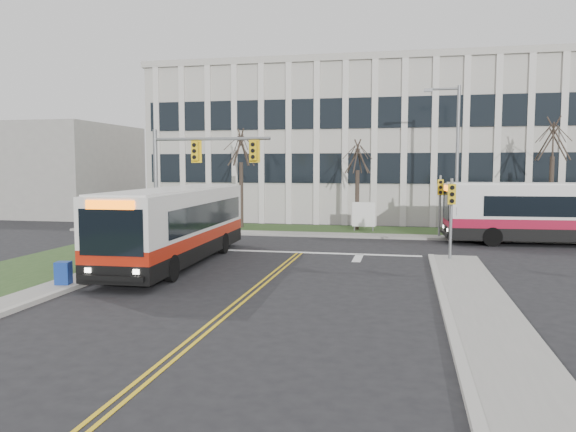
# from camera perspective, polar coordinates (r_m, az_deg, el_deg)

# --- Properties ---
(ground) EXTENTS (120.00, 120.00, 0.00)m
(ground) POSITION_cam_1_polar(r_m,az_deg,el_deg) (20.53, -2.98, -7.17)
(ground) COLOR black
(ground) RESTS_ON ground
(sidewalk_east) EXTENTS (2.00, 26.00, 0.14)m
(sidewalk_east) POSITION_cam_1_polar(r_m,az_deg,el_deg) (15.20, 20.67, -11.63)
(sidewalk_east) COLOR #9E9B93
(sidewalk_east) RESTS_ON ground
(sidewalk_cross) EXTENTS (44.00, 1.60, 0.14)m
(sidewalk_cross) POSITION_cam_1_polar(r_m,az_deg,el_deg) (34.85, 11.51, -2.08)
(sidewalk_cross) COLOR #9E9B93
(sidewalk_cross) RESTS_ON ground
(building_lawn) EXTENTS (44.00, 5.00, 0.12)m
(building_lawn) POSITION_cam_1_polar(r_m,az_deg,el_deg) (37.64, 11.53, -1.57)
(building_lawn) COLOR #29451D
(building_lawn) RESTS_ON ground
(office_building) EXTENTS (40.00, 16.00, 12.00)m
(office_building) POSITION_cam_1_polar(r_m,az_deg,el_deg) (49.42, 11.74, 6.89)
(office_building) COLOR #B5B2A7
(office_building) RESTS_ON ground
(building_annex) EXTENTS (12.00, 12.00, 8.00)m
(building_annex) POSITION_cam_1_polar(r_m,az_deg,el_deg) (55.05, -22.70, 4.33)
(building_annex) COLOR #9E9B93
(building_annex) RESTS_ON ground
(mast_arm_signal) EXTENTS (6.11, 0.38, 6.20)m
(mast_arm_signal) POSITION_cam_1_polar(r_m,az_deg,el_deg) (28.65, -10.27, 4.81)
(mast_arm_signal) COLOR slate
(mast_arm_signal) RESTS_ON ground
(signal_pole_near) EXTENTS (0.34, 0.39, 3.80)m
(signal_pole_near) POSITION_cam_1_polar(r_m,az_deg,el_deg) (26.43, 16.26, 0.86)
(signal_pole_near) COLOR slate
(signal_pole_near) RESTS_ON ground
(signal_pole_far) EXTENTS (0.34, 0.39, 3.80)m
(signal_pole_far) POSITION_cam_1_polar(r_m,az_deg,el_deg) (34.90, 15.20, 1.87)
(signal_pole_far) COLOR slate
(signal_pole_far) RESTS_ON ground
(streetlight) EXTENTS (2.15, 0.25, 9.20)m
(streetlight) POSITION_cam_1_polar(r_m,az_deg,el_deg) (35.72, 16.56, 6.23)
(streetlight) COLOR slate
(streetlight) RESTS_ON ground
(directory_sign) EXTENTS (1.50, 0.12, 2.00)m
(directory_sign) POSITION_cam_1_polar(r_m,az_deg,el_deg) (37.12, 7.70, 0.12)
(directory_sign) COLOR slate
(directory_sign) RESTS_ON ground
(tree_left) EXTENTS (1.80, 1.80, 7.70)m
(tree_left) POSITION_cam_1_polar(r_m,az_deg,el_deg) (39.03, -4.80, 6.77)
(tree_left) COLOR #42352B
(tree_left) RESTS_ON ground
(tree_mid) EXTENTS (1.80, 1.80, 6.82)m
(tree_mid) POSITION_cam_1_polar(r_m,az_deg,el_deg) (37.72, 7.08, 5.85)
(tree_mid) COLOR #42352B
(tree_mid) RESTS_ON ground
(tree_right) EXTENTS (1.80, 1.80, 8.25)m
(tree_right) POSITION_cam_1_polar(r_m,az_deg,el_deg) (38.45, 25.33, 6.92)
(tree_right) COLOR #42352B
(tree_right) RESTS_ON ground
(bus_main) EXTENTS (3.18, 12.50, 3.31)m
(bus_main) POSITION_cam_1_polar(r_m,az_deg,el_deg) (25.57, -11.19, -1.08)
(bus_main) COLOR silver
(bus_main) RESTS_ON ground
(bus_cross) EXTENTS (12.73, 3.49, 3.36)m
(bus_cross) POSITION_cam_1_polar(r_m,az_deg,el_deg) (34.58, 26.17, 0.13)
(bus_cross) COLOR silver
(bus_cross) RESTS_ON ground
(newspaper_box_blue) EXTENTS (0.58, 0.54, 0.95)m
(newspaper_box_blue) POSITION_cam_1_polar(r_m,az_deg,el_deg) (21.74, -21.85, -5.57)
(newspaper_box_blue) COLOR navy
(newspaper_box_blue) RESTS_ON ground
(newspaper_box_red) EXTENTS (0.59, 0.55, 0.95)m
(newspaper_box_red) POSITION_cam_1_polar(r_m,az_deg,el_deg) (24.09, -18.13, -4.44)
(newspaper_box_red) COLOR #B01628
(newspaper_box_red) RESTS_ON ground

